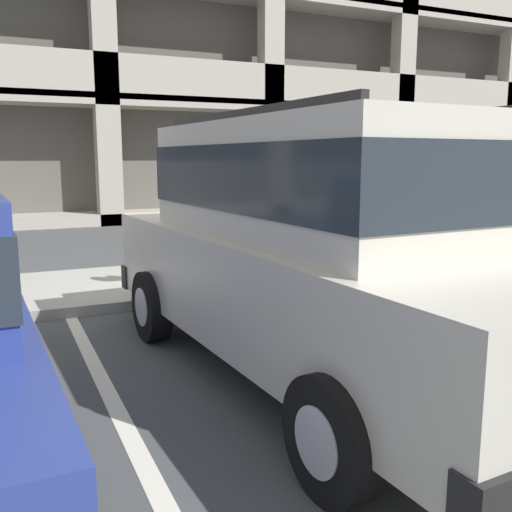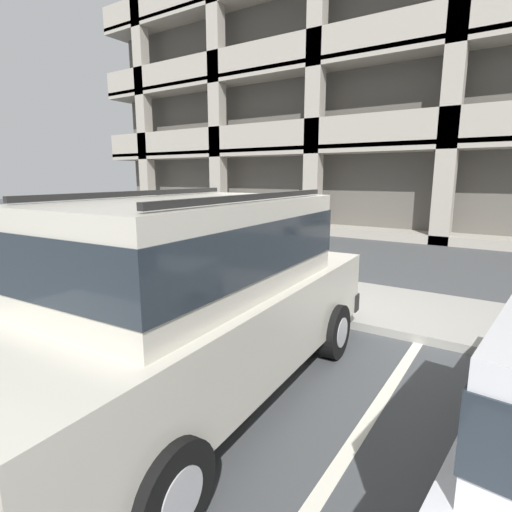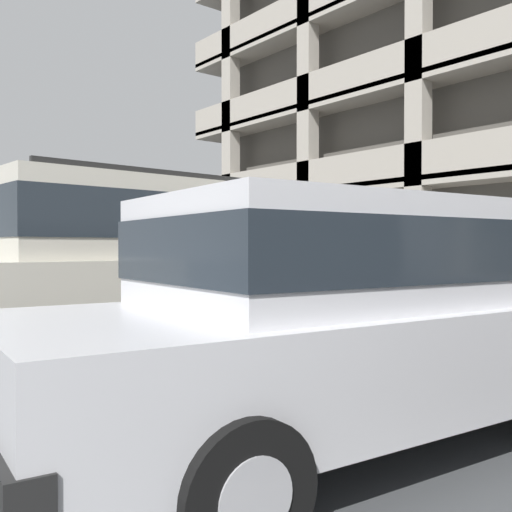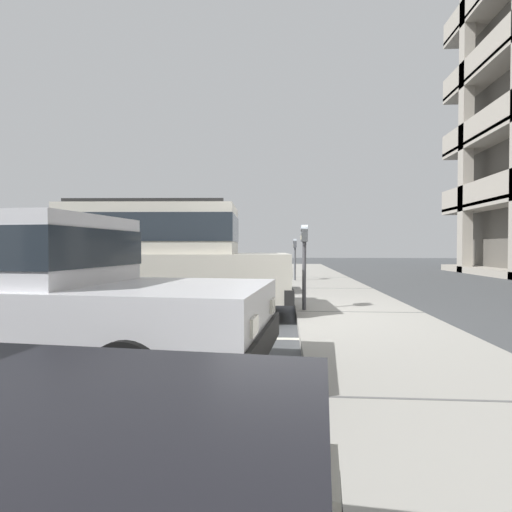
% 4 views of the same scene
% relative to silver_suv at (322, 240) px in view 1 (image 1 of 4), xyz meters
% --- Properties ---
extents(ground_plane, '(80.00, 80.00, 0.10)m').
position_rel_silver_suv_xyz_m(ground_plane, '(-0.00, 2.31, -1.14)').
color(ground_plane, '#444749').
extents(sidewalk, '(40.00, 2.20, 0.12)m').
position_rel_silver_suv_xyz_m(sidewalk, '(-0.00, 3.61, -1.03)').
color(sidewalk, '#9E9B93').
rests_on(sidewalk, ground_plane).
extents(parking_stall_lines, '(12.95, 4.80, 0.01)m').
position_rel_silver_suv_xyz_m(parking_stall_lines, '(1.60, 0.91, -1.08)').
color(parking_stall_lines, silver).
rests_on(parking_stall_lines, ground_plane).
extents(silver_suv, '(2.21, 4.88, 2.03)m').
position_rel_silver_suv_xyz_m(silver_suv, '(0.00, 0.00, 0.00)').
color(silver_suv, beige).
rests_on(silver_suv, ground_plane).
extents(parking_meter_near, '(0.35, 0.12, 1.52)m').
position_rel_silver_suv_xyz_m(parking_meter_near, '(-0.17, 2.66, 0.16)').
color(parking_meter_near, '#47474C').
rests_on(parking_meter_near, sidewalk).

